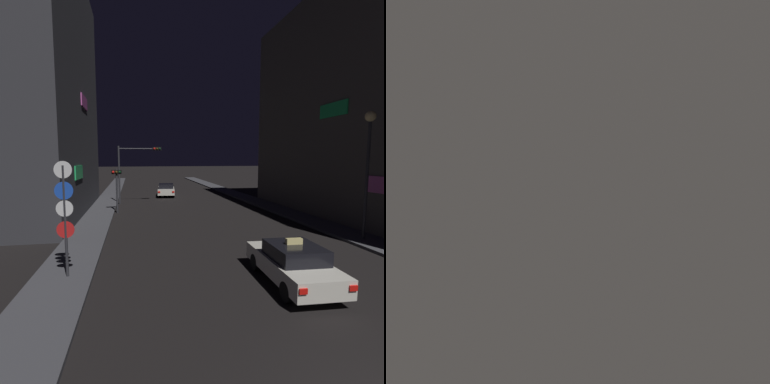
{
  "view_description": "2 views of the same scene",
  "coord_description": "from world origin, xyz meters",
  "views": [
    {
      "loc": [
        -4.64,
        -3.21,
        4.36
      ],
      "look_at": [
        -1.11,
        15.35,
        2.26
      ],
      "focal_mm": 29.16,
      "sensor_mm": 36.0,
      "label": 1
    },
    {
      "loc": [
        15.51,
        0.51,
        6.27
      ],
      "look_at": [
        0.35,
        17.89,
        3.03
      ],
      "focal_mm": 54.63,
      "sensor_mm": 36.0,
      "label": 2
    }
  ],
  "objects": [
    {
      "name": "sidewalk_right",
      "position": [
        7.19,
        30.18,
        0.07
      ],
      "size": [
        2.11,
        64.37,
        0.14
      ],
      "primitive_type": "cube",
      "color": "#424247",
      "rests_on": "ground_plane"
    },
    {
      "name": "far_car",
      "position": [
        -0.96,
        31.72,
        0.73
      ],
      "size": [
        2.26,
        4.61,
        1.42
      ],
      "color": "silver",
      "rests_on": "ground_plane"
    },
    {
      "name": "sidewalk_left",
      "position": [
        -7.19,
        30.18,
        0.07
      ],
      "size": [
        2.11,
        64.37,
        0.14
      ],
      "primitive_type": "cube",
      "color": "#424247",
      "rests_on": "ground_plane"
    },
    {
      "name": "building_facade_left",
      "position": [
        -13.07,
        22.5,
        9.35
      ],
      "size": [
        9.73,
        18.37,
        18.69
      ],
      "color": "#333338",
      "rests_on": "ground_plane"
    },
    {
      "name": "taxi",
      "position": [
        0.71,
        6.36,
        0.74
      ],
      "size": [
        1.98,
        4.52,
        1.62
      ],
      "color": "silver",
      "rests_on": "ground_plane"
    },
    {
      "name": "sign_pole_left",
      "position": [
        -7.0,
        8.15,
        2.53
      ],
      "size": [
        0.63,
        0.1,
        4.1
      ],
      "color": "#2D2D33",
      "rests_on": "sidewalk_left"
    },
    {
      "name": "traffic_light_overhead",
      "position": [
        -4.4,
        26.46,
        3.91
      ],
      "size": [
        4.01,
        0.42,
        5.42
      ],
      "color": "#2D2D33",
      "rests_on": "ground_plane"
    },
    {
      "name": "traffic_light_left_kerb",
      "position": [
        -5.88,
        21.72,
        2.51
      ],
      "size": [
        0.8,
        0.42,
        3.48
      ],
      "color": "#2D2D33",
      "rests_on": "ground_plane"
    },
    {
      "name": "street_lamp_near_block",
      "position": [
        7.13,
        10.74,
        4.78
      ],
      "size": [
        0.54,
        0.54,
        6.54
      ],
      "color": "#2D2D33",
      "rests_on": "sidewalk_right"
    }
  ]
}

